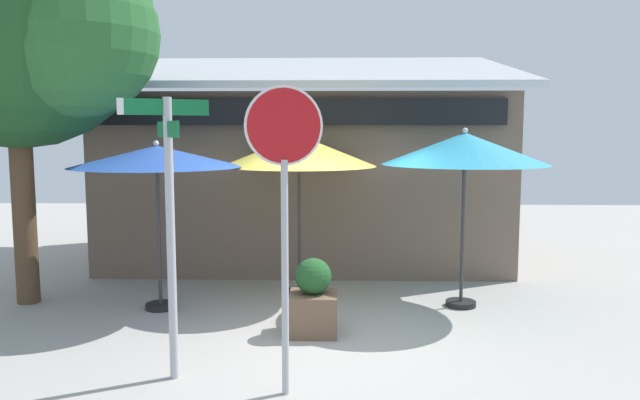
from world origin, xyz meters
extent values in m
cube|color=#ADA8A0|center=(0.00, 0.00, -0.05)|extent=(28.00, 28.00, 0.10)
cube|color=#705B4C|center=(-0.53, 5.04, 1.62)|extent=(7.43, 4.15, 3.24)
cube|color=silver|center=(-0.53, 4.89, 3.77)|extent=(7.93, 4.79, 1.02)
cube|color=black|center=(-0.53, 2.92, 2.89)|extent=(6.83, 0.16, 0.44)
cylinder|color=#A8AAB2|center=(-1.62, -1.27, 1.45)|extent=(0.09, 0.09, 2.91)
cube|color=#116B38|center=(-1.62, -1.27, 2.81)|extent=(0.76, 0.42, 0.16)
cube|color=#116B38|center=(-1.62, -1.27, 2.59)|extent=(0.42, 0.76, 0.16)
cube|color=white|center=(-2.02, -1.48, 2.81)|extent=(0.07, 0.06, 0.16)
cylinder|color=#A8AAB2|center=(-0.42, -1.63, 1.15)|extent=(0.07, 0.07, 2.30)
cylinder|color=white|center=(-0.42, -1.63, 2.62)|extent=(0.73, 0.22, 0.75)
cylinder|color=red|center=(-0.42, -1.63, 2.62)|extent=(0.68, 0.22, 0.70)
cylinder|color=black|center=(-2.48, 1.21, 0.04)|extent=(0.44, 0.44, 0.08)
cylinder|color=#333335|center=(-2.48, 1.21, 1.06)|extent=(0.05, 0.05, 2.11)
cone|color=#2D56B7|center=(-2.48, 1.21, 2.21)|extent=(2.43, 2.43, 0.30)
sphere|color=silver|center=(-2.48, 1.21, 2.40)|extent=(0.08, 0.08, 0.08)
cylinder|color=black|center=(-0.50, 2.01, 0.04)|extent=(0.44, 0.44, 0.08)
cylinder|color=#333335|center=(-0.50, 2.01, 1.04)|extent=(0.05, 0.05, 2.08)
cone|color=#EAD14C|center=(-0.50, 2.01, 2.27)|extent=(2.39, 2.39, 0.48)
sphere|color=silver|center=(-0.50, 2.01, 2.54)|extent=(0.08, 0.08, 0.08)
cylinder|color=black|center=(1.91, 1.46, 0.04)|extent=(0.44, 0.44, 0.08)
cylinder|color=#333335|center=(1.91, 1.46, 1.07)|extent=(0.05, 0.05, 2.14)
cone|color=#2D99BC|center=(1.91, 1.46, 2.32)|extent=(2.39, 2.39, 0.46)
sphere|color=silver|center=(1.91, 1.46, 2.58)|extent=(0.08, 0.08, 0.08)
cylinder|color=brown|center=(-4.57, 1.49, 1.40)|extent=(0.33, 0.33, 2.80)
sphere|color=#1E4C23|center=(-4.57, 1.49, 4.28)|extent=(3.93, 3.93, 3.93)
sphere|color=#28602D|center=(-3.48, 1.00, 3.88)|extent=(2.28, 2.28, 2.28)
cube|color=brown|center=(-0.22, 0.19, 0.26)|extent=(0.61, 0.61, 0.52)
sphere|color=#1E4C23|center=(-0.22, 0.19, 0.74)|extent=(0.46, 0.46, 0.46)
camera|label=1|loc=(0.08, -7.40, 2.58)|focal=34.41mm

